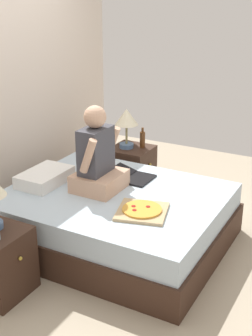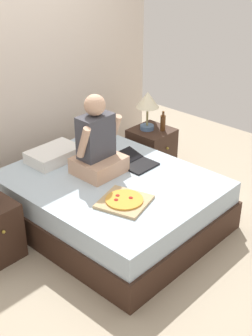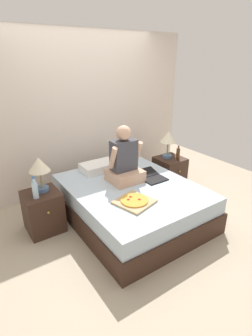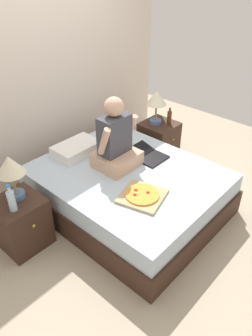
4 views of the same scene
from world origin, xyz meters
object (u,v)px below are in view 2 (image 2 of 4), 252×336
object	(u,v)px
nightstand_right	(151,151)
beer_bottle	(163,122)
lamp_on_right_nightstand	(148,102)
pizza_box	(124,201)
laptop	(136,163)
bed	(111,201)
person_seated	(97,145)

from	to	relation	value
nightstand_right	beer_bottle	distance (m)	0.38
beer_bottle	lamp_on_right_nightstand	bearing A→B (deg)	123.69
pizza_box	laptop	bearing A→B (deg)	33.65
beer_bottle	bed	bearing A→B (deg)	-164.95
person_seated	pizza_box	size ratio (longest dim) A/B	1.58
beer_bottle	pizza_box	distance (m)	1.57
bed	nightstand_right	world-z (taller)	nightstand_right
bed	laptop	size ratio (longest dim) A/B	4.68
lamp_on_right_nightstand	person_seated	distance (m)	1.09
person_seated	laptop	size ratio (longest dim) A/B	1.87
bed	nightstand_right	xyz separation A→B (m)	(1.09, 0.41, 0.02)
laptop	bed	bearing A→B (deg)	-177.90
person_seated	pizza_box	bearing A→B (deg)	-112.91
bed	laptop	world-z (taller)	laptop
nightstand_right	person_seated	xyz separation A→B (m)	(-1.08, -0.23, 0.52)
laptop	pizza_box	distance (m)	0.73
pizza_box	nightstand_right	bearing A→B (deg)	31.16
laptop	beer_bottle	bearing A→B (deg)	20.73
bed	laptop	xyz separation A→B (m)	(0.37, 0.01, 0.28)
beer_bottle	person_seated	size ratio (longest dim) A/B	0.29
bed	pizza_box	size ratio (longest dim) A/B	3.96
lamp_on_right_nightstand	bed	bearing A→B (deg)	-156.49
laptop	pizza_box	xyz separation A→B (m)	(-0.61, -0.40, -0.00)
laptop	pizza_box	bearing A→B (deg)	-146.35
laptop	pizza_box	size ratio (longest dim) A/B	0.85
beer_bottle	person_seated	xyz separation A→B (m)	(-1.15, -0.13, 0.16)
bed	pizza_box	bearing A→B (deg)	-120.79
beer_bottle	laptop	distance (m)	0.85
lamp_on_right_nightstand	person_seated	bearing A→B (deg)	-165.30
lamp_on_right_nightstand	laptop	bearing A→B (deg)	-146.97
bed	person_seated	xyz separation A→B (m)	(0.01, 0.19, 0.54)
lamp_on_right_nightstand	nightstand_right	bearing A→B (deg)	-59.07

